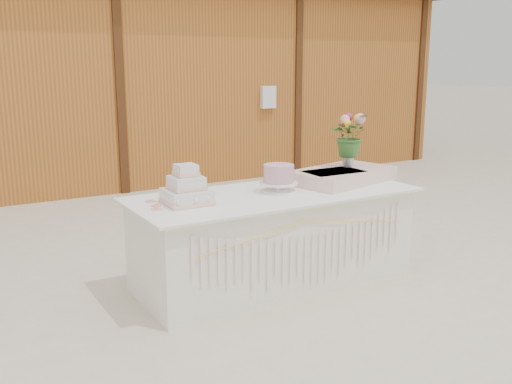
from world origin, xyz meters
TOP-DOWN VIEW (x-y plane):
  - ground at (0.00, 0.00)m, footprint 80.00×80.00m
  - barn at (-0.01, 5.99)m, footprint 12.60×4.60m
  - cake_table at (0.00, -0.00)m, footprint 2.40×1.00m
  - wedding_cake at (-0.77, 0.02)m, footprint 0.34×0.34m
  - pink_cake_stand at (0.05, 0.01)m, footprint 0.32×0.32m
  - satin_runner at (0.76, 0.07)m, footprint 1.04×0.75m
  - flower_vase at (0.89, 0.14)m, footprint 0.10×0.10m
  - bouquet at (0.89, 0.14)m, footprint 0.45×0.43m
  - loose_flowers at (-1.04, 0.12)m, footprint 0.30×0.41m

SIDE VIEW (x-z plane):
  - ground at x=0.00m, z-range 0.00..0.00m
  - cake_table at x=0.00m, z-range 0.00..0.77m
  - loose_flowers at x=-1.04m, z-range 0.77..0.79m
  - satin_runner at x=0.76m, z-range 0.77..0.89m
  - wedding_cake at x=-0.77m, z-range 0.72..1.02m
  - pink_cake_stand at x=0.05m, z-range 0.78..1.01m
  - flower_vase at x=0.89m, z-range 0.89..1.03m
  - bouquet at x=0.89m, z-range 1.03..1.42m
  - barn at x=-0.01m, z-range 0.03..3.33m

